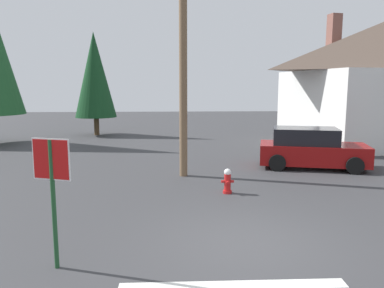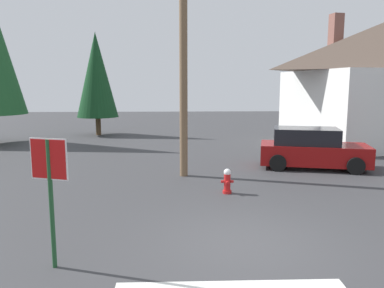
# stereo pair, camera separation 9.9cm
# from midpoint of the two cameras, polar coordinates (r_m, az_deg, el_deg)

# --- Properties ---
(ground_plane) EXTENTS (80.00, 80.00, 0.10)m
(ground_plane) POSITION_cam_midpoint_polar(r_m,az_deg,el_deg) (8.25, 8.27, -14.74)
(ground_plane) COLOR #38383A
(lane_stop_bar) EXTENTS (3.73, 0.35, 0.01)m
(lane_stop_bar) POSITION_cam_midpoint_polar(r_m,az_deg,el_deg) (6.66, 6.14, -20.26)
(lane_stop_bar) COLOR silver
(lane_stop_bar) RESTS_ON ground
(stop_sign_near) EXTENTS (0.69, 0.25, 2.34)m
(stop_sign_near) POSITION_cam_midpoint_polar(r_m,az_deg,el_deg) (7.04, -20.10, -4.59)
(stop_sign_near) COLOR #1E4C28
(stop_sign_near) RESTS_ON ground
(fire_hydrant) EXTENTS (0.38, 0.33, 0.76)m
(fire_hydrant) POSITION_cam_midpoint_polar(r_m,az_deg,el_deg) (11.58, 5.53, -5.56)
(fire_hydrant) COLOR red
(fire_hydrant) RESTS_ON ground
(utility_pole) EXTENTS (1.60, 0.28, 7.99)m
(utility_pole) POSITION_cam_midpoint_polar(r_m,az_deg,el_deg) (13.47, -1.08, 12.76)
(utility_pole) COLOR brown
(utility_pole) RESTS_ON ground
(house) EXTENTS (10.60, 8.85, 7.12)m
(house) POSITION_cam_midpoint_polar(r_m,az_deg,el_deg) (23.54, 26.58, 8.34)
(house) COLOR silver
(house) RESTS_ON ground
(parked_car) EXTENTS (4.39, 2.75, 1.58)m
(parked_car) POSITION_cam_midpoint_polar(r_m,az_deg,el_deg) (15.72, 17.58, -0.71)
(parked_car) COLOR maroon
(parked_car) RESTS_ON ground
(pine_tree_mid_left) EXTENTS (2.63, 2.63, 6.59)m
(pine_tree_mid_left) POSITION_cam_midpoint_polar(r_m,az_deg,el_deg) (25.56, -13.97, 9.96)
(pine_tree_mid_left) COLOR #4C3823
(pine_tree_mid_left) RESTS_ON ground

